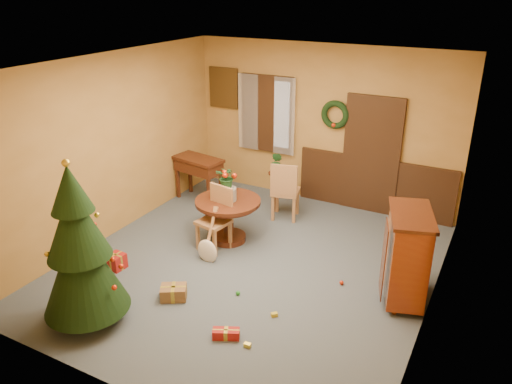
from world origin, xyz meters
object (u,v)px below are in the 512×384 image
Objects in this scene: sideboard at (407,254)px; chair_near at (217,216)px; dining_table at (228,212)px; christmas_tree at (79,249)px; writing_desk at (198,168)px.

chair_near is at bearing 179.40° from sideboard.
dining_table is 2.66m from christmas_tree.
writing_desk is (-1.32, 1.14, 0.14)m from dining_table.
chair_near is 0.99× the size of writing_desk.
christmas_tree is 3.82m from writing_desk.
sideboard is (2.83, -0.30, 0.17)m from dining_table.
writing_desk is at bearing 132.34° from chair_near.
sideboard reaches higher than writing_desk.
dining_table is 1.02× the size of writing_desk.
dining_table is at bearing 79.68° from christmas_tree.
writing_desk is 4.40m from sideboard.
writing_desk is (-0.86, 3.71, -0.37)m from christmas_tree.
christmas_tree reaches higher than dining_table.
sideboard is at bearing -19.11° from writing_desk.
sideboard is (2.87, -0.03, 0.12)m from chair_near.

